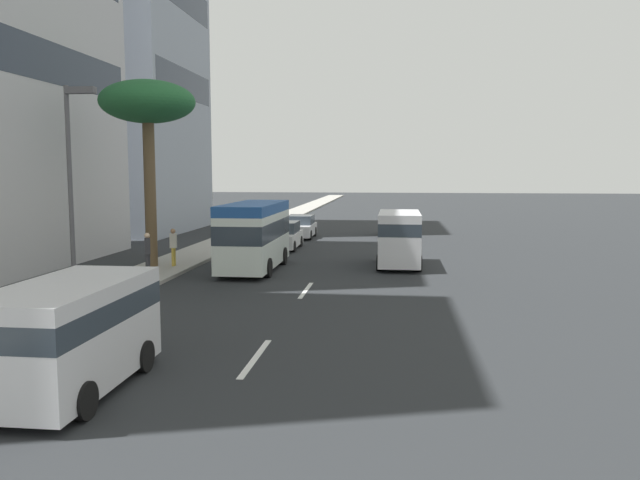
% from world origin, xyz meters
% --- Properties ---
extents(ground_plane, '(198.00, 198.00, 0.00)m').
position_xyz_m(ground_plane, '(31.50, 0.00, 0.00)').
color(ground_plane, '#26282B').
extents(sidewalk_right, '(162.00, 2.70, 0.15)m').
position_xyz_m(sidewalk_right, '(31.50, 7.28, 0.07)').
color(sidewalk_right, '#9E9B93').
rests_on(sidewalk_right, ground_plane).
extents(lane_stripe_mid, '(3.20, 0.16, 0.01)m').
position_xyz_m(lane_stripe_mid, '(12.19, 0.00, 0.01)').
color(lane_stripe_mid, silver).
rests_on(lane_stripe_mid, ground_plane).
extents(lane_stripe_far, '(3.20, 0.16, 0.01)m').
position_xyz_m(lane_stripe_far, '(20.97, 0.00, 0.01)').
color(lane_stripe_far, silver).
rests_on(lane_stripe_far, ground_plane).
extents(minibus_lead, '(6.57, 2.27, 3.08)m').
position_xyz_m(minibus_lead, '(25.59, 3.03, 1.69)').
color(minibus_lead, silver).
rests_on(minibus_lead, ground_plane).
extents(car_second, '(4.02, 1.89, 1.53)m').
position_xyz_m(car_second, '(39.81, 3.04, 0.73)').
color(car_second, silver).
rests_on(car_second, ground_plane).
extents(van_third, '(4.70, 2.05, 2.59)m').
position_xyz_m(van_third, '(27.51, -3.56, 1.47)').
color(van_third, silver).
rests_on(van_third, ground_plane).
extents(van_fourth, '(4.65, 2.21, 2.27)m').
position_xyz_m(van_fourth, '(9.47, 3.26, 1.30)').
color(van_fourth, silver).
rests_on(van_fourth, ground_plane).
extents(car_fifth, '(4.10, 1.96, 1.56)m').
position_xyz_m(car_fifth, '(41.73, -3.30, 0.74)').
color(car_fifth, silver).
rests_on(car_fifth, ground_plane).
extents(car_sixth, '(4.22, 1.90, 1.58)m').
position_xyz_m(car_sixth, '(33.59, 3.14, 0.75)').
color(car_sixth, white).
rests_on(car_sixth, ground_plane).
extents(pedestrian_near_lamp, '(0.30, 0.37, 1.73)m').
position_xyz_m(pedestrian_near_lamp, '(25.47, 6.83, 1.11)').
color(pedestrian_near_lamp, gold).
rests_on(pedestrian_near_lamp, sidewalk_right).
extents(pedestrian_mid_block, '(0.38, 0.34, 1.77)m').
position_xyz_m(pedestrian_mid_block, '(23.07, 7.10, 1.14)').
color(pedestrian_mid_block, '#333338').
rests_on(pedestrian_mid_block, sidewalk_right).
extents(palm_tree, '(4.28, 4.28, 8.45)m').
position_xyz_m(palm_tree, '(25.34, 7.82, 7.43)').
color(palm_tree, brown).
rests_on(palm_tree, sidewalk_right).
extents(street_lamp, '(0.24, 0.97, 6.89)m').
position_xyz_m(street_lamp, '(15.45, 6.23, 4.39)').
color(street_lamp, '#4C4C51').
rests_on(street_lamp, sidewalk_right).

